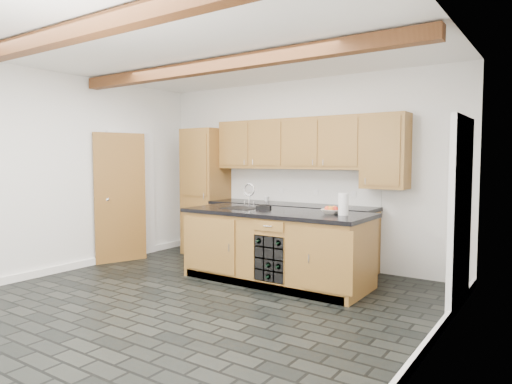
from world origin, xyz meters
TOP-DOWN VIEW (x-y plane):
  - ground at (0.00, 0.00)m, footprint 5.00×5.00m
  - room_shell at (-0.09, 0.53)m, footprint 5.01×5.00m
  - back_cabinetry at (-0.38, 2.24)m, footprint 3.65×0.62m
  - island at (0.31, 1.28)m, footprint 2.48×0.96m
  - faucet at (-0.25, 1.33)m, footprint 0.45×0.40m
  - kitchen_scale at (0.05, 1.39)m, footprint 0.21×0.16m
  - fruit_bowl at (1.04, 1.38)m, footprint 0.24×0.24m
  - fruit_cluster at (1.04, 1.38)m, footprint 0.16×0.17m
  - paper_towel at (1.21, 1.34)m, footprint 0.12×0.12m
  - mug at (-0.52, 2.33)m, footprint 0.09×0.09m

SIDE VIEW (x-z plane):
  - ground at x=0.00m, z-range 0.00..0.00m
  - island at x=0.31m, z-range 0.00..0.93m
  - kitchen_scale at x=0.05m, z-range 0.93..0.99m
  - fruit_bowl at x=1.04m, z-range 0.93..0.99m
  - faucet at x=-0.25m, z-range 0.79..1.14m
  - mug at x=-0.52m, z-range 0.93..1.01m
  - back_cabinetry at x=-0.38m, z-range -0.12..2.08m
  - fruit_cluster at x=1.04m, z-range 0.96..1.03m
  - paper_towel at x=1.21m, z-range 0.93..1.19m
  - room_shell at x=-0.09m, z-range -0.97..4.03m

